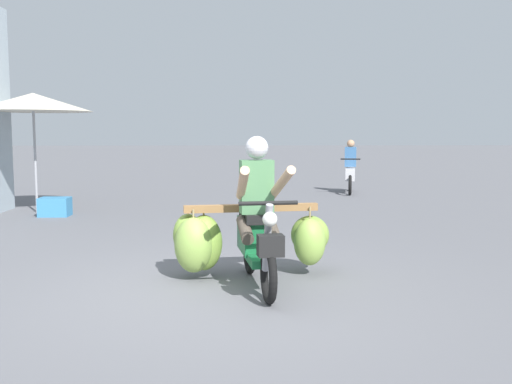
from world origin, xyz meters
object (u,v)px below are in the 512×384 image
motorbike_main_loaded (246,234)px  motorbike_distant_ahead_left (350,171)px  market_umbrella_near_shop (33,102)px  produce_crate (55,207)px

motorbike_main_loaded → motorbike_distant_ahead_left: (2.79, 9.06, 0.05)m
market_umbrella_near_shop → produce_crate: 2.13m
motorbike_main_loaded → produce_crate: bearing=126.5°
motorbike_distant_ahead_left → market_umbrella_near_shop: (-6.96, -3.63, 1.62)m
motorbike_main_loaded → market_umbrella_near_shop: market_umbrella_near_shop is taller
motorbike_distant_ahead_left → market_umbrella_near_shop: 8.02m
market_umbrella_near_shop → motorbike_distant_ahead_left: bearing=27.5°
motorbike_distant_ahead_left → market_umbrella_near_shop: bearing=-152.5°
market_umbrella_near_shop → produce_crate: bearing=-43.8°
motorbike_distant_ahead_left → produce_crate: bearing=-147.4°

